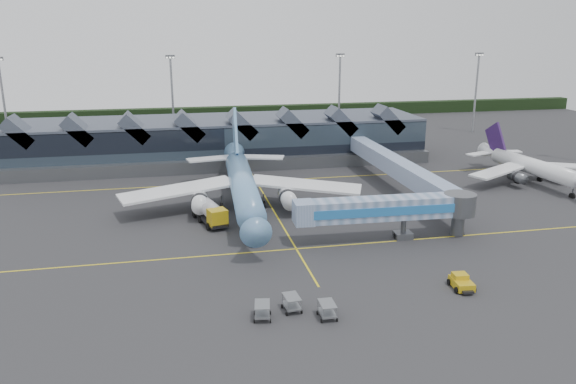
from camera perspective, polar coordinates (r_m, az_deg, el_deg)
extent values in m
plane|color=#272729|center=(83.81, -0.36, -3.79)|extent=(260.00, 260.00, 0.00)
cube|color=yellow|center=(76.50, 0.84, -5.79)|extent=(120.00, 0.25, 0.01)
cube|color=yellow|center=(110.14, -3.26, 1.09)|extent=(120.00, 0.25, 0.01)
cube|color=yellow|center=(93.10, -1.58, -1.73)|extent=(0.25, 60.00, 0.01)
cube|color=black|center=(189.74, -7.04, 7.98)|extent=(260.00, 4.00, 4.00)
cube|color=black|center=(127.95, -6.87, 5.19)|extent=(90.00, 20.00, 9.00)
cube|color=#454D5C|center=(127.15, -6.94, 7.27)|extent=(90.00, 20.00, 0.60)
cube|color=#585B60|center=(117.91, -6.33, 2.67)|extent=(90.00, 2.50, 2.60)
cube|color=#454D5C|center=(123.33, -25.56, 5.58)|extent=(6.43, 6.00, 6.43)
cube|color=#454D5C|center=(121.18, -20.49, 5.98)|extent=(6.43, 6.00, 6.43)
cube|color=#454D5C|center=(120.01, -15.28, 6.34)|extent=(6.43, 6.00, 6.43)
cube|color=#454D5C|center=(119.83, -10.00, 6.65)|extent=(6.43, 6.00, 6.43)
cube|color=#454D5C|center=(120.67, -4.74, 6.90)|extent=(6.43, 6.00, 6.43)
cube|color=#454D5C|center=(122.49, 0.41, 7.10)|extent=(6.43, 6.00, 6.43)
cube|color=#454D5C|center=(125.25, 5.38, 7.23)|extent=(6.43, 6.00, 6.43)
cube|color=#454D5C|center=(128.90, 10.09, 7.30)|extent=(6.43, 6.00, 6.43)
cylinder|color=gray|center=(153.40, -26.87, 7.85)|extent=(0.56, 0.56, 22.00)
cylinder|color=gray|center=(150.25, -11.64, 9.11)|extent=(0.56, 0.56, 22.00)
cube|color=#585B60|center=(149.36, -11.89, 13.30)|extent=(2.40, 0.50, 0.90)
cylinder|color=gray|center=(157.02, 5.23, 9.66)|extent=(0.56, 0.56, 22.00)
cube|color=#585B60|center=(156.17, 5.33, 13.67)|extent=(2.40, 0.50, 0.90)
cylinder|color=gray|center=(171.21, 18.53, 9.44)|extent=(0.56, 0.56, 22.00)
cube|color=#585B60|center=(170.43, 18.86, 13.11)|extent=(2.40, 0.50, 0.90)
cylinder|color=#688FD2|center=(90.95, -4.60, 0.68)|extent=(5.97, 33.34, 4.09)
cone|color=#688FD2|center=(72.46, -3.49, -3.37)|extent=(4.41, 5.91, 4.09)
cube|color=black|center=(71.51, -3.45, -2.91)|extent=(1.57, 0.42, 0.48)
cone|color=#688FD2|center=(110.61, -5.37, 3.62)|extent=(4.51, 7.80, 4.09)
cube|color=white|center=(92.40, -11.14, 0.21)|extent=(19.55, 10.69, 1.35)
cube|color=white|center=(93.70, 1.74, 0.74)|extent=(19.57, 12.48, 1.35)
cylinder|color=white|center=(88.98, -8.95, -0.98)|extent=(2.85, 5.82, 2.54)
cylinder|color=white|center=(89.89, -0.03, -0.60)|extent=(2.85, 5.82, 2.54)
cube|color=#688FD2|center=(107.91, -5.37, 5.62)|extent=(1.08, 10.48, 11.28)
cube|color=white|center=(109.08, -7.97, 3.36)|extent=(9.00, 4.85, 0.27)
cube|color=white|center=(109.61, -2.69, 3.56)|extent=(9.13, 5.70, 0.27)
cylinder|color=#585B60|center=(77.12, -3.71, -4.70)|extent=(0.30, 0.30, 2.37)
cylinder|color=#585B60|center=(93.06, -6.76, -1.09)|extent=(0.30, 0.30, 2.37)
cylinder|color=#585B60|center=(93.50, -2.49, -0.91)|extent=(0.30, 0.30, 2.37)
cylinder|color=black|center=(77.39, -3.70, -5.23)|extent=(0.57, 1.54, 1.52)
cylinder|color=white|center=(117.59, 23.70, 2.37)|extent=(5.18, 21.77, 3.08)
cone|color=white|center=(127.53, 19.87, 3.87)|extent=(3.55, 5.21, 3.08)
cube|color=white|center=(113.91, 20.59, 2.01)|extent=(13.35, 8.81, 1.03)
cube|color=white|center=(123.20, 25.92, 2.42)|extent=(13.38, 6.66, 1.03)
cylinder|color=#585B60|center=(113.67, 22.28, 1.41)|extent=(2.26, 3.87, 1.91)
cylinder|color=#585B60|center=(119.96, 25.84, 1.72)|extent=(2.26, 3.87, 1.91)
cube|color=#341A50|center=(126.04, 20.33, 5.01)|extent=(1.14, 6.94, 7.51)
cube|color=white|center=(124.75, 18.85, 3.71)|extent=(6.26, 4.00, 0.26)
cube|color=white|center=(128.93, 21.35, 3.85)|extent=(6.13, 2.99, 0.26)
cylinder|color=#585B60|center=(110.98, 26.93, -0.09)|extent=(0.29, 0.29, 1.78)
cylinder|color=#585B60|center=(117.14, 22.30, 1.25)|extent=(0.29, 0.29, 1.78)
cylinder|color=#585B60|center=(120.51, 24.23, 1.42)|extent=(0.29, 0.29, 1.78)
cylinder|color=black|center=(111.12, 26.89, -0.37)|extent=(0.57, 1.18, 1.14)
cube|color=#6887AE|center=(79.33, 9.67, -1.64)|extent=(20.75, 3.77, 3.00)
cube|color=#2571BA|center=(77.90, 10.06, -1.99)|extent=(20.65, 0.80, 1.24)
cube|color=#6887AE|center=(76.36, 1.60, -2.11)|extent=(2.79, 3.39, 3.10)
cylinder|color=#585B60|center=(81.12, 11.67, -3.08)|extent=(0.72, 0.72, 4.67)
cube|color=#585B60|center=(81.75, 11.59, -4.32)|extent=(2.55, 2.15, 0.93)
cylinder|color=black|center=(81.42, 10.91, -4.44)|extent=(0.44, 0.94, 0.93)
cylinder|color=black|center=(82.15, 12.26, -4.33)|extent=(0.44, 0.94, 0.93)
cylinder|color=#585B60|center=(83.74, 17.03, -1.18)|extent=(4.55, 4.55, 3.10)
cylinder|color=#585B60|center=(84.44, 16.90, -2.69)|extent=(1.86, 1.86, 4.67)
cube|color=black|center=(87.29, -8.00, -2.57)|extent=(5.12, 10.09, 0.54)
cube|color=#BF9B12|center=(83.63, -7.18, -2.56)|extent=(3.14, 2.99, 2.38)
cube|color=black|center=(82.69, -6.98, -2.37)|extent=(2.34, 0.79, 1.08)
cylinder|color=#AFB0B4|center=(88.01, -8.32, -1.42)|extent=(4.08, 6.72, 2.49)
sphere|color=#AFB0B4|center=(90.86, -8.98, -0.89)|extent=(2.38, 2.38, 2.38)
sphere|color=#AFB0B4|center=(85.18, -7.62, -1.99)|extent=(2.38, 2.38, 2.38)
cylinder|color=black|center=(84.06, -8.12, -3.51)|extent=(0.66, 1.15, 1.08)
cylinder|color=black|center=(84.92, -6.39, -3.24)|extent=(0.66, 1.15, 1.08)
cylinder|color=black|center=(87.46, -8.95, -2.76)|extent=(0.66, 1.15, 1.08)
cylinder|color=black|center=(88.28, -7.28, -2.51)|extent=(0.66, 1.15, 1.08)
cylinder|color=black|center=(89.90, -9.50, -2.26)|extent=(0.66, 1.15, 1.08)
cylinder|color=black|center=(90.71, -7.88, -2.02)|extent=(0.66, 1.15, 1.08)
cube|color=#BF9B12|center=(68.13, 17.21, -8.86)|extent=(2.24, 3.39, 0.90)
cube|color=#BF9B12|center=(68.30, 17.08, -8.16)|extent=(1.73, 1.57, 0.63)
cube|color=black|center=(66.83, 17.79, -9.63)|extent=(1.31, 0.82, 0.27)
cylinder|color=black|center=(66.95, 16.75, -9.53)|extent=(0.33, 0.74, 0.72)
cylinder|color=black|center=(67.78, 18.37, -9.35)|extent=(0.33, 0.74, 0.72)
cylinder|color=black|center=(68.73, 16.03, -8.78)|extent=(0.33, 0.74, 0.72)
cylinder|color=black|center=(69.54, 17.62, -8.62)|extent=(0.33, 0.74, 0.72)
cube|color=gray|center=(60.40, 0.38, -11.46)|extent=(1.73, 2.53, 0.16)
cube|color=gray|center=(59.93, 0.38, -10.58)|extent=(1.73, 2.53, 0.09)
cylinder|color=black|center=(61.55, 0.88, -11.33)|extent=(0.16, 0.40, 0.39)
cube|color=gray|center=(59.18, 4.00, -12.13)|extent=(1.58, 2.44, 0.16)
cube|color=gray|center=(58.69, 4.02, -11.23)|extent=(1.58, 2.44, 0.09)
cylinder|color=black|center=(60.31, 4.55, -12.00)|extent=(0.14, 0.40, 0.39)
cube|color=gray|center=(58.97, -2.62, -12.21)|extent=(1.92, 2.64, 0.16)
cube|color=gray|center=(58.48, -2.63, -11.31)|extent=(1.92, 2.64, 0.09)
cylinder|color=black|center=(59.93, -1.81, -12.15)|extent=(0.20, 0.41, 0.39)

